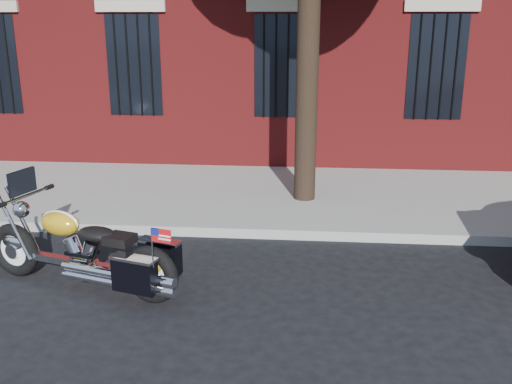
{
  "coord_description": "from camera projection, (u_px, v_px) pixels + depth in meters",
  "views": [
    {
      "loc": [
        0.48,
        -6.48,
        3.07
      ],
      "look_at": [
        -0.15,
        0.8,
        0.87
      ],
      "focal_mm": 40.0,
      "sensor_mm": 36.0,
      "label": 1
    }
  ],
  "objects": [
    {
      "name": "ground",
      "position": [
        263.0,
        277.0,
        7.11
      ],
      "size": [
        120.0,
        120.0,
        0.0
      ],
      "primitive_type": "plane",
      "color": "black",
      "rests_on": "ground"
    },
    {
      "name": "curb",
      "position": [
        270.0,
        233.0,
        8.4
      ],
      "size": [
        40.0,
        0.16,
        0.15
      ],
      "primitive_type": "cube",
      "color": "gray",
      "rests_on": "ground"
    },
    {
      "name": "sidewalk",
      "position": [
        276.0,
        195.0,
        10.2
      ],
      "size": [
        40.0,
        3.6,
        0.15
      ],
      "primitive_type": "cube",
      "color": "gray",
      "rests_on": "ground"
    },
    {
      "name": "motorcycle",
      "position": [
        88.0,
        254.0,
        6.63
      ],
      "size": [
        2.57,
        1.3,
        1.39
      ],
      "rotation": [
        0.0,
        0.0,
        -0.29
      ],
      "color": "black",
      "rests_on": "ground"
    }
  ]
}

